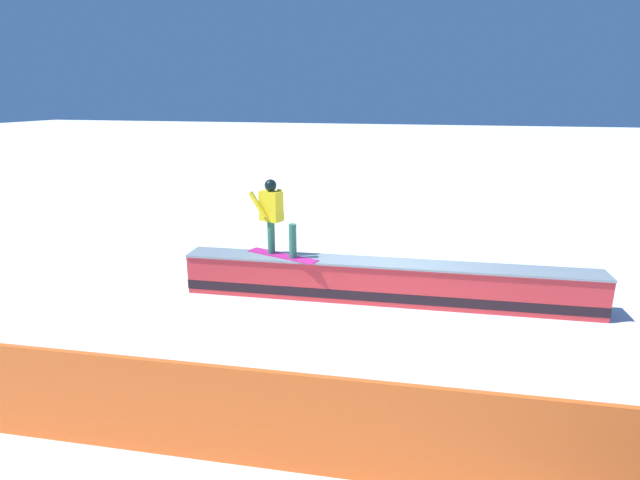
% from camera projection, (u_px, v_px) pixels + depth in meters
% --- Properties ---
extents(ground_plane, '(120.00, 120.00, 0.00)m').
position_uv_depth(ground_plane, '(385.00, 301.00, 9.28)').
color(ground_plane, white).
extents(grind_box, '(7.56, 1.10, 0.77)m').
position_uv_depth(grind_box, '(385.00, 284.00, 9.18)').
color(grind_box, red).
rests_on(grind_box, ground_plane).
extents(snowboarder, '(1.50, 0.74, 1.43)m').
position_uv_depth(snowboarder, '(274.00, 215.00, 9.27)').
color(snowboarder, '#CA2281').
rests_on(snowboarder, grind_box).
extents(safety_fence, '(9.57, 0.71, 1.12)m').
position_uv_depth(safety_fence, '(328.00, 427.00, 4.88)').
color(safety_fence, orange).
rests_on(safety_fence, ground_plane).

